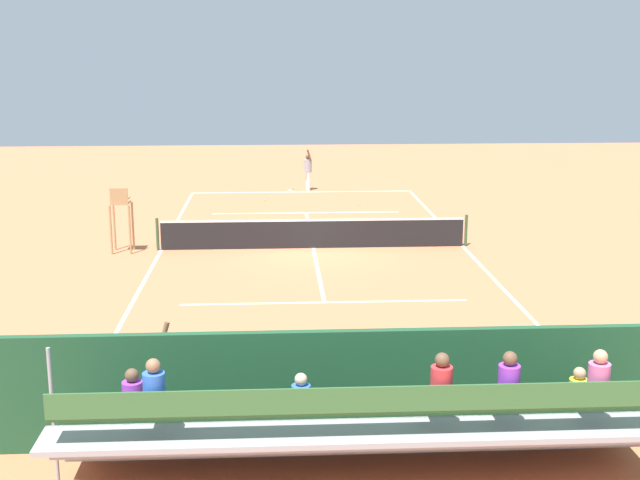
{
  "coord_description": "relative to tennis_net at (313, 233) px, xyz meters",
  "views": [
    {
      "loc": [
        1.27,
        26.85,
        6.5
      ],
      "look_at": [
        0.0,
        4.0,
        1.2
      ],
      "focal_mm": 46.87,
      "sensor_mm": 36.0,
      "label": 1
    }
  ],
  "objects": [
    {
      "name": "backdrop_wall",
      "position": [
        0.0,
        14.0,
        0.5
      ],
      "size": [
        18.0,
        0.16,
        2.0
      ],
      "primitive_type": "cube",
      "color": "#1E4C2D",
      "rests_on": "ground"
    },
    {
      "name": "court_line_markings",
      "position": [
        0.0,
        -0.04,
        -0.5
      ],
      "size": [
        10.1,
        22.2,
        0.01
      ],
      "color": "white",
      "rests_on": "ground"
    },
    {
      "name": "tennis_player",
      "position": [
        -0.3,
        -11.49,
        0.51
      ],
      "size": [
        0.44,
        0.56,
        1.93
      ],
      "color": "white",
      "rests_on": "ground"
    },
    {
      "name": "tennis_racket",
      "position": [
        0.51,
        -11.41,
        -0.49
      ],
      "size": [
        0.39,
        0.58,
        0.03
      ],
      "color": "black",
      "rests_on": "ground"
    },
    {
      "name": "tennis_net",
      "position": [
        0.0,
        0.0,
        0.0
      ],
      "size": [
        10.3,
        0.1,
        1.07
      ],
      "color": "black",
      "rests_on": "ground"
    },
    {
      "name": "tennis_ball_far",
      "position": [
        -2.35,
        -7.85,
        -0.47
      ],
      "size": [
        0.07,
        0.07,
        0.07
      ],
      "primitive_type": "sphere",
      "color": "#CCDB33",
      "rests_on": "ground"
    },
    {
      "name": "bleacher_stand",
      "position": [
        -0.04,
        15.39,
        0.46
      ],
      "size": [
        9.06,
        2.4,
        2.48
      ],
      "color": "#9EA0A5",
      "rests_on": "ground"
    },
    {
      "name": "ground_plane",
      "position": [
        0.0,
        0.0,
        -0.5
      ],
      "size": [
        60.0,
        60.0,
        0.0
      ],
      "primitive_type": "plane",
      "color": "#CC7047"
    },
    {
      "name": "tennis_ball_near",
      "position": [
        1.67,
        -8.91,
        -0.47
      ],
      "size": [
        0.07,
        0.07,
        0.07
      ],
      "primitive_type": "sphere",
      "color": "#CCDB33",
      "rests_on": "ground"
    },
    {
      "name": "courtside_bench",
      "position": [
        -2.98,
        13.27,
        0.06
      ],
      "size": [
        1.8,
        0.4,
        0.93
      ],
      "color": "#234C2D",
      "rests_on": "ground"
    },
    {
      "name": "equipment_bag",
      "position": [
        -1.48,
        13.4,
        -0.32
      ],
      "size": [
        0.9,
        0.36,
        0.36
      ],
      "primitive_type": "cube",
      "color": "#334C8C",
      "rests_on": "ground"
    },
    {
      "name": "umpire_chair",
      "position": [
        6.2,
        0.24,
        0.81
      ],
      "size": [
        0.67,
        0.67,
        2.14
      ],
      "color": "#A88456",
      "rests_on": "ground"
    },
    {
      "name": "line_judge",
      "position": [
        3.2,
        13.36,
        0.51
      ],
      "size": [
        0.38,
        0.54,
        1.93
      ],
      "color": "#232328",
      "rests_on": "ground"
    }
  ]
}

